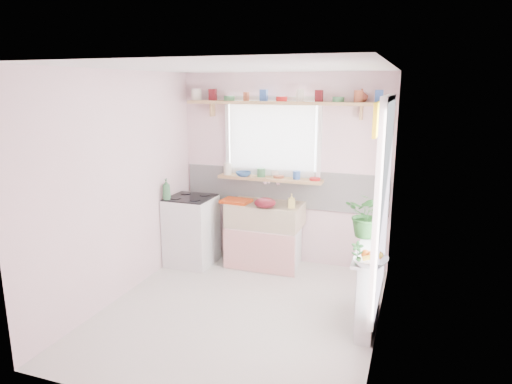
% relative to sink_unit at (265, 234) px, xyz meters
% --- Properties ---
extents(room, '(3.20, 3.20, 3.20)m').
position_rel_sink_unit_xyz_m(room, '(0.81, -0.43, 0.94)').
color(room, silver).
rests_on(room, ground).
extents(sink_unit, '(0.95, 0.65, 1.11)m').
position_rel_sink_unit_xyz_m(sink_unit, '(0.00, 0.00, 0.00)').
color(sink_unit, white).
rests_on(sink_unit, ground).
extents(cooker, '(0.58, 0.58, 0.93)m').
position_rel_sink_unit_xyz_m(cooker, '(-0.95, -0.24, 0.03)').
color(cooker, white).
rests_on(cooker, ground).
extents(radiator_ledge, '(0.22, 0.95, 0.78)m').
position_rel_sink_unit_xyz_m(radiator_ledge, '(1.45, -1.09, -0.03)').
color(radiator_ledge, white).
rests_on(radiator_ledge, ground).
extents(windowsill, '(1.40, 0.22, 0.04)m').
position_rel_sink_unit_xyz_m(windowsill, '(-0.00, 0.19, 0.71)').
color(windowsill, tan).
rests_on(windowsill, room).
extents(pine_shelf, '(2.52, 0.24, 0.04)m').
position_rel_sink_unit_xyz_m(pine_shelf, '(0.15, 0.18, 1.69)').
color(pine_shelf, tan).
rests_on(pine_shelf, room).
extents(shelf_crockery, '(2.47, 0.11, 0.12)m').
position_rel_sink_unit_xyz_m(shelf_crockery, '(0.15, 0.18, 1.76)').
color(shelf_crockery, silver).
rests_on(shelf_crockery, pine_shelf).
extents(sill_crockery, '(1.35, 0.11, 0.12)m').
position_rel_sink_unit_xyz_m(sill_crockery, '(-0.05, 0.19, 0.78)').
color(sill_crockery, silver).
rests_on(sill_crockery, windowsill).
extents(dish_tray, '(0.39, 0.31, 0.04)m').
position_rel_sink_unit_xyz_m(dish_tray, '(-0.38, -0.07, 0.44)').
color(dish_tray, '#CC3F12').
rests_on(dish_tray, sink_unit).
extents(colander, '(0.35, 0.35, 0.12)m').
position_rel_sink_unit_xyz_m(colander, '(0.06, -0.19, 0.48)').
color(colander, '#5D1019').
rests_on(colander, sink_unit).
extents(jade_plant, '(0.51, 0.46, 0.49)m').
position_rel_sink_unit_xyz_m(jade_plant, '(1.36, -0.69, 0.59)').
color(jade_plant, '#275B24').
rests_on(jade_plant, radiator_ledge).
extents(fruit_bowl, '(0.34, 0.34, 0.07)m').
position_rel_sink_unit_xyz_m(fruit_bowl, '(1.48, -1.49, 0.38)').
color(fruit_bowl, silver).
rests_on(fruit_bowl, radiator_ledge).
extents(herb_pot, '(0.12, 0.09, 0.21)m').
position_rel_sink_unit_xyz_m(herb_pot, '(1.36, -1.49, 0.45)').
color(herb_pot, '#276229').
rests_on(herb_pot, radiator_ledge).
extents(soap_bottle_sink, '(0.10, 0.10, 0.18)m').
position_rel_sink_unit_xyz_m(soap_bottle_sink, '(0.37, -0.10, 0.51)').
color(soap_bottle_sink, '#D5BF5E').
rests_on(soap_bottle_sink, sink_unit).
extents(sill_cup, '(0.12, 0.12, 0.09)m').
position_rel_sink_unit_xyz_m(sill_cup, '(0.06, 0.25, 0.77)').
color(sill_cup, beige).
rests_on(sill_cup, windowsill).
extents(sill_bowl, '(0.26, 0.26, 0.06)m').
position_rel_sink_unit_xyz_m(sill_bowl, '(-0.35, 0.13, 0.76)').
color(sill_bowl, '#305F9C').
rests_on(sill_bowl, windowsill).
extents(shelf_vase, '(0.15, 0.15, 0.15)m').
position_rel_sink_unit_xyz_m(shelf_vase, '(1.13, 0.24, 1.79)').
color(shelf_vase, '#9D4530').
rests_on(shelf_vase, pine_shelf).
extents(cooker_bottle, '(0.12, 0.12, 0.27)m').
position_rel_sink_unit_xyz_m(cooker_bottle, '(-1.17, -0.46, 0.62)').
color(cooker_bottle, '#3E7D4D').
rests_on(cooker_bottle, cooker).
extents(fruit, '(0.20, 0.14, 0.10)m').
position_rel_sink_unit_xyz_m(fruit, '(1.49, -1.49, 0.44)').
color(fruit, orange).
rests_on(fruit, fruit_bowl).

